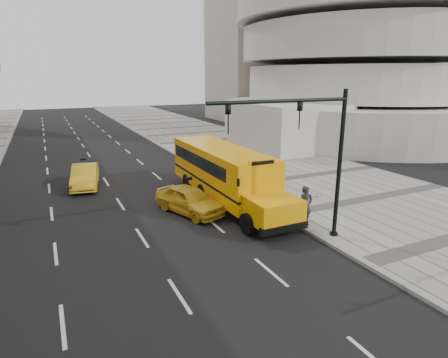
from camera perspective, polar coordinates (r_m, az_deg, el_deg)
name	(u,v)px	position (r m, az deg, el deg)	size (l,w,h in m)	color
ground	(138,201)	(21.84, -12.95, -3.35)	(140.00, 140.00, 0.00)	black
sidewalk_museum	(308,176)	(26.90, 12.74, 0.38)	(12.00, 140.00, 0.15)	#98948F
curb_museum	(232,187)	(23.74, 1.26, -1.23)	(0.30, 140.00, 0.15)	gray
guggenheim	(334,20)	(51.80, 16.45, 22.28)	(33.20, 42.20, 35.00)	silver
school_bus	(223,170)	(21.08, -0.12, 1.38)	(2.96, 11.56, 3.19)	#FCA606
taxi_near	(189,200)	(19.42, -5.32, -3.16)	(1.69, 4.19, 1.43)	gold
taxi_far	(85,176)	(25.43, -20.44, 0.39)	(1.50, 4.30, 1.42)	gold
pedestrian	(305,206)	(17.73, 12.30, -4.02)	(0.68, 0.45, 1.88)	#222428
traffic_signal	(314,149)	(15.25, 13.51, 4.46)	(6.18, 0.36, 6.40)	black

